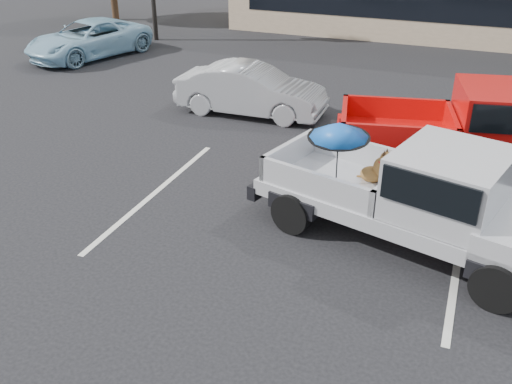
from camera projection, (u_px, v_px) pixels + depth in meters
ground at (254, 279)px, 9.15m from camera, size 90.00×90.00×0.00m
stripe_left at (155, 192)px, 11.76m from camera, size 0.12×5.00×0.01m
stripe_right at (459, 252)px, 9.81m from camera, size 0.12×5.00×0.01m
silver_pickup at (433, 195)px, 9.44m from camera, size 6.01×3.41×2.06m
red_pickup at (489, 128)px, 12.09m from camera, size 6.21×3.23×1.95m
silver_sedan at (251, 90)px, 15.65m from camera, size 4.14×1.52×1.36m
blue_suv at (89, 39)px, 21.14m from camera, size 3.53×5.20×1.32m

